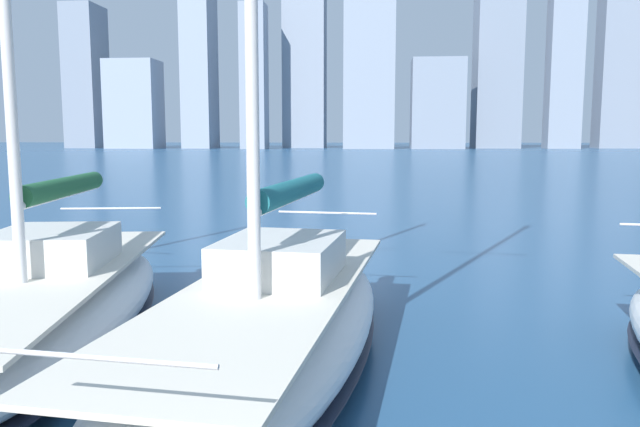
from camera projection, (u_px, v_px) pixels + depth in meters
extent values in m
cube|color=gray|center=(623.00, 51.00, 158.75)|extent=(11.53, 7.31, 49.64)
cube|color=#8791A1|center=(566.00, 40.00, 154.96)|extent=(8.07, 6.24, 53.85)
cube|color=gray|center=(498.00, 50.00, 160.37)|extent=(11.25, 11.31, 50.43)
cube|color=gray|center=(437.00, 104.00, 155.14)|extent=(12.96, 10.00, 22.10)
cube|color=#8994A3|center=(369.00, 73.00, 153.52)|extent=(12.55, 6.07, 37.21)
cube|color=#8690A0|center=(305.00, 57.00, 165.19)|extent=(10.95, 9.42, 48.00)
cube|color=#8A94A3|center=(254.00, 77.00, 154.64)|extent=(6.18, 6.86, 35.42)
cube|color=#909AA9|center=(199.00, 54.00, 159.99)|extent=(7.32, 10.58, 48.43)
cube|color=#939EAD|center=(134.00, 105.00, 158.95)|extent=(12.77, 9.58, 22.23)
cube|color=gray|center=(86.00, 77.00, 165.78)|extent=(8.37, 11.15, 37.30)
ellipsoid|color=silver|center=(271.00, 332.00, 8.40)|extent=(3.52, 9.24, 1.16)
ellipsoid|color=black|center=(271.00, 355.00, 8.44)|extent=(3.54, 9.28, 0.10)
cube|color=beige|center=(270.00, 288.00, 8.32)|extent=(2.95, 8.11, 0.06)
cube|color=silver|center=(280.00, 258.00, 8.81)|extent=(1.76, 2.14, 0.55)
cylinder|color=silver|center=(292.00, 199.00, 9.37)|extent=(0.52, 3.78, 0.12)
cylinder|color=#19606B|center=(292.00, 191.00, 9.36)|extent=(0.68, 3.50, 0.32)
cylinder|color=silver|center=(101.00, 358.00, 4.22)|extent=(1.68, 0.22, 0.04)
cylinder|color=silver|center=(327.00, 213.00, 12.20)|extent=(1.94, 0.24, 0.04)
ellipsoid|color=silver|center=(42.00, 313.00, 9.37)|extent=(4.14, 9.23, 1.13)
ellipsoid|color=black|center=(43.00, 333.00, 9.41)|extent=(4.16, 9.27, 0.10)
cube|color=beige|center=(40.00, 274.00, 9.30)|extent=(3.48, 8.09, 0.06)
cube|color=silver|center=(52.00, 247.00, 9.79)|extent=(1.95, 2.20, 0.55)
cylinder|color=silver|center=(64.00, 194.00, 10.35)|extent=(0.70, 3.71, 0.12)
cylinder|color=#1E5633|center=(64.00, 187.00, 10.34)|extent=(0.86, 3.45, 0.32)
cylinder|color=silver|center=(111.00, 208.00, 13.20)|extent=(2.07, 0.37, 0.04)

